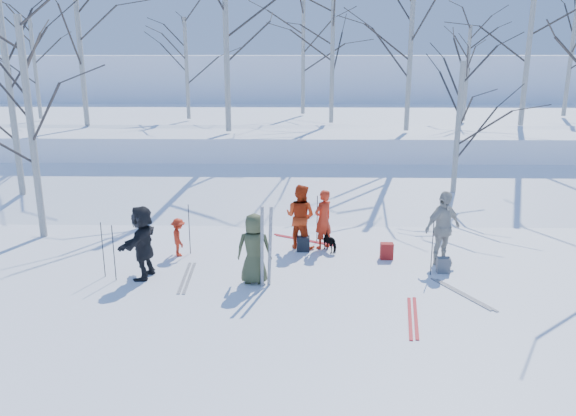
{
  "coord_description": "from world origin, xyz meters",
  "views": [
    {
      "loc": [
        0.3,
        -12.26,
        5.08
      ],
      "look_at": [
        0.0,
        1.5,
        1.3
      ],
      "focal_mm": 35.0,
      "sensor_mm": 36.0,
      "label": 1
    }
  ],
  "objects_px": {
    "skier_cream_east": "(443,228)",
    "backpack_red": "(387,251)",
    "backpack_grey": "(443,265)",
    "backpack_dark": "(303,244)",
    "skier_olive_center": "(254,249)",
    "skier_red_seated": "(179,237)",
    "skier_red_north": "(323,219)",
    "dog": "(331,241)",
    "skier_redor_behind": "(300,216)",
    "skier_grey_west": "(143,242)"
  },
  "relations": [
    {
      "from": "skier_redor_behind",
      "to": "skier_grey_west",
      "type": "bearing_deg",
      "value": 57.95
    },
    {
      "from": "skier_red_north",
      "to": "backpack_dark",
      "type": "relative_size",
      "value": 4.04
    },
    {
      "from": "skier_grey_west",
      "to": "backpack_dark",
      "type": "distance_m",
      "value": 4.25
    },
    {
      "from": "skier_redor_behind",
      "to": "backpack_grey",
      "type": "bearing_deg",
      "value": -179.86
    },
    {
      "from": "skier_olive_center",
      "to": "dog",
      "type": "bearing_deg",
      "value": -128.17
    },
    {
      "from": "skier_red_seated",
      "to": "backpack_red",
      "type": "relative_size",
      "value": 2.39
    },
    {
      "from": "skier_grey_west",
      "to": "backpack_dark",
      "type": "relative_size",
      "value": 4.35
    },
    {
      "from": "skier_cream_east",
      "to": "backpack_grey",
      "type": "height_order",
      "value": "skier_cream_east"
    },
    {
      "from": "skier_olive_center",
      "to": "skier_cream_east",
      "type": "xyz_separation_m",
      "value": [
        4.56,
        1.27,
        0.12
      ]
    },
    {
      "from": "skier_red_north",
      "to": "skier_grey_west",
      "type": "bearing_deg",
      "value": -16.16
    },
    {
      "from": "skier_olive_center",
      "to": "dog",
      "type": "height_order",
      "value": "skier_olive_center"
    },
    {
      "from": "skier_cream_east",
      "to": "skier_redor_behind",
      "type": "bearing_deg",
      "value": 129.84
    },
    {
      "from": "skier_red_seated",
      "to": "backpack_grey",
      "type": "bearing_deg",
      "value": -121.75
    },
    {
      "from": "skier_red_seated",
      "to": "skier_red_north",
      "type": "bearing_deg",
      "value": -102.46
    },
    {
      "from": "skier_red_north",
      "to": "skier_redor_behind",
      "type": "xyz_separation_m",
      "value": [
        -0.62,
        0.03,
        0.07
      ]
    },
    {
      "from": "skier_olive_center",
      "to": "dog",
      "type": "xyz_separation_m",
      "value": [
        1.86,
        2.17,
        -0.54
      ]
    },
    {
      "from": "skier_red_seated",
      "to": "skier_grey_west",
      "type": "height_order",
      "value": "skier_grey_west"
    },
    {
      "from": "backpack_dark",
      "to": "skier_redor_behind",
      "type": "bearing_deg",
      "value": 106.57
    },
    {
      "from": "skier_cream_east",
      "to": "backpack_grey",
      "type": "relative_size",
      "value": 4.94
    },
    {
      "from": "skier_grey_west",
      "to": "dog",
      "type": "bearing_deg",
      "value": 122.24
    },
    {
      "from": "skier_red_seated",
      "to": "skier_cream_east",
      "type": "bearing_deg",
      "value": -116.84
    },
    {
      "from": "skier_red_north",
      "to": "skier_grey_west",
      "type": "relative_size",
      "value": 0.93
    },
    {
      "from": "skier_redor_behind",
      "to": "backpack_dark",
      "type": "height_order",
      "value": "skier_redor_behind"
    },
    {
      "from": "dog",
      "to": "backpack_grey",
      "type": "distance_m",
      "value": 3.02
    },
    {
      "from": "skier_red_seated",
      "to": "skier_grey_west",
      "type": "xyz_separation_m",
      "value": [
        -0.51,
        -1.47,
        0.37
      ]
    },
    {
      "from": "skier_cream_east",
      "to": "backpack_grey",
      "type": "distance_m",
      "value": 0.94
    },
    {
      "from": "backpack_grey",
      "to": "backpack_dark",
      "type": "relative_size",
      "value": 0.95
    },
    {
      "from": "skier_grey_west",
      "to": "backpack_red",
      "type": "relative_size",
      "value": 4.14
    },
    {
      "from": "skier_red_seated",
      "to": "backpack_dark",
      "type": "distance_m",
      "value": 3.28
    },
    {
      "from": "backpack_red",
      "to": "backpack_grey",
      "type": "bearing_deg",
      "value": -36.88
    },
    {
      "from": "skier_olive_center",
      "to": "skier_grey_west",
      "type": "xyz_separation_m",
      "value": [
        -2.62,
        0.27,
        0.05
      ]
    },
    {
      "from": "skier_red_north",
      "to": "skier_grey_west",
      "type": "height_order",
      "value": "skier_grey_west"
    },
    {
      "from": "skier_grey_west",
      "to": "backpack_grey",
      "type": "bearing_deg",
      "value": 102.63
    },
    {
      "from": "skier_redor_behind",
      "to": "dog",
      "type": "distance_m",
      "value": 1.05
    },
    {
      "from": "skier_olive_center",
      "to": "dog",
      "type": "distance_m",
      "value": 2.91
    },
    {
      "from": "skier_red_north",
      "to": "skier_red_seated",
      "type": "bearing_deg",
      "value": -32.64
    },
    {
      "from": "skier_cream_east",
      "to": "backpack_red",
      "type": "relative_size",
      "value": 4.47
    },
    {
      "from": "skier_grey_west",
      "to": "backpack_red",
      "type": "bearing_deg",
      "value": 112.07
    },
    {
      "from": "skier_olive_center",
      "to": "skier_grey_west",
      "type": "bearing_deg",
      "value": -3.45
    },
    {
      "from": "backpack_red",
      "to": "dog",
      "type": "bearing_deg",
      "value": 158.32
    },
    {
      "from": "backpack_grey",
      "to": "backpack_dark",
      "type": "height_order",
      "value": "backpack_dark"
    },
    {
      "from": "skier_cream_east",
      "to": "skier_grey_west",
      "type": "bearing_deg",
      "value": 156.43
    },
    {
      "from": "skier_red_north",
      "to": "skier_red_seated",
      "type": "distance_m",
      "value": 3.84
    },
    {
      "from": "skier_redor_behind",
      "to": "skier_grey_west",
      "type": "xyz_separation_m",
      "value": [
        -3.66,
        -2.18,
        -0.01
      ]
    },
    {
      "from": "skier_olive_center",
      "to": "backpack_grey",
      "type": "bearing_deg",
      "value": -168.75
    },
    {
      "from": "dog",
      "to": "backpack_dark",
      "type": "relative_size",
      "value": 1.63
    },
    {
      "from": "skier_olive_center",
      "to": "backpack_red",
      "type": "xyz_separation_m",
      "value": [
        3.27,
        1.62,
        -0.61
      ]
    },
    {
      "from": "skier_olive_center",
      "to": "backpack_red",
      "type": "distance_m",
      "value": 3.7
    },
    {
      "from": "skier_cream_east",
      "to": "dog",
      "type": "height_order",
      "value": "skier_cream_east"
    },
    {
      "from": "skier_cream_east",
      "to": "dog",
      "type": "relative_size",
      "value": 2.88
    }
  ]
}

